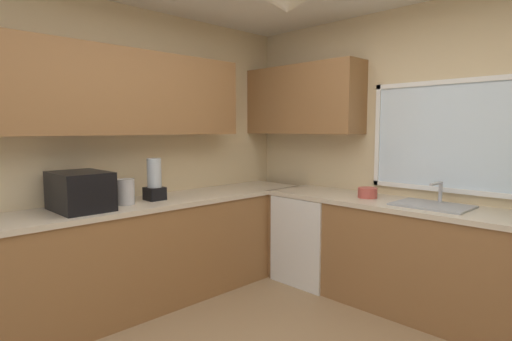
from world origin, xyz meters
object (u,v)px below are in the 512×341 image
(microwave, at_px, (80,191))
(sink_assembly, at_px, (432,205))
(dishwasher, at_px, (313,238))
(bowl, at_px, (368,193))
(kettle, at_px, (125,192))
(blender_appliance, at_px, (154,181))

(microwave, distance_m, sink_assembly, 2.72)
(dishwasher, height_order, bowl, bowl)
(kettle, bearing_deg, dishwasher, 68.81)
(microwave, height_order, sink_assembly, microwave)
(dishwasher, xyz_separation_m, bowl, (0.57, 0.03, 0.51))
(dishwasher, xyz_separation_m, kettle, (-0.64, -1.65, 0.57))
(dishwasher, bearing_deg, sink_assembly, 1.86)
(sink_assembly, height_order, bowl, sink_assembly)
(kettle, height_order, sink_assembly, kettle)
(bowl, bearing_deg, kettle, -125.73)
(microwave, distance_m, blender_appliance, 0.63)
(sink_assembly, distance_m, bowl, 0.57)
(sink_assembly, distance_m, blender_appliance, 2.29)
(microwave, relative_size, blender_appliance, 1.33)
(microwave, xyz_separation_m, kettle, (0.02, 0.35, -0.04))
(bowl, relative_size, blender_appliance, 0.47)
(bowl, bearing_deg, blender_appliance, -131.22)
(bowl, xyz_separation_m, blender_appliance, (-1.23, -1.40, 0.12))
(dishwasher, bearing_deg, bowl, 3.02)
(kettle, relative_size, sink_assembly, 0.37)
(bowl, distance_m, blender_appliance, 1.87)
(dishwasher, height_order, microwave, microwave)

